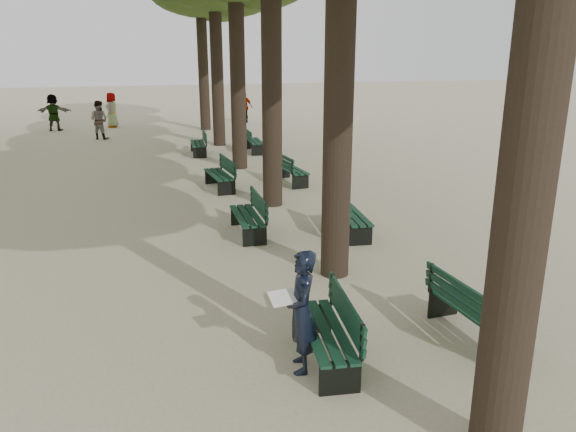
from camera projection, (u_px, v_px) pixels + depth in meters
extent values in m
plane|color=#BAAF8D|center=(302.00, 370.00, 7.38)|extent=(120.00, 120.00, 0.00)
cylinder|color=#33261C|center=(538.00, 86.00, 4.82)|extent=(0.52, 0.52, 7.50)
cylinder|color=#33261C|center=(340.00, 67.00, 9.45)|extent=(0.52, 0.52, 7.50)
cylinder|color=#33261C|center=(272.00, 61.00, 14.07)|extent=(0.52, 0.52, 7.50)
cylinder|color=#33261C|center=(237.00, 58.00, 18.70)|extent=(0.52, 0.52, 7.50)
cylinder|color=#33261C|center=(217.00, 56.00, 23.33)|extent=(0.52, 0.52, 7.50)
cylinder|color=#33261C|center=(203.00, 54.00, 27.96)|extent=(0.52, 0.52, 7.50)
cube|color=black|center=(324.00, 346.00, 7.54)|extent=(0.70, 1.84, 0.45)
cube|color=black|center=(325.00, 331.00, 7.48)|extent=(0.72, 1.85, 0.04)
cube|color=black|center=(346.00, 311.00, 7.44)|extent=(0.22, 1.79, 0.40)
cube|color=black|center=(247.00, 225.00, 12.65)|extent=(0.52, 1.80, 0.45)
cube|color=black|center=(247.00, 216.00, 12.59)|extent=(0.54, 1.80, 0.04)
cube|color=black|center=(259.00, 203.00, 12.58)|extent=(0.04, 1.80, 0.40)
cube|color=black|center=(219.00, 182.00, 16.75)|extent=(0.72, 1.85, 0.45)
cube|color=black|center=(219.00, 174.00, 16.68)|extent=(0.74, 1.85, 0.04)
cube|color=black|center=(228.00, 165.00, 16.70)|extent=(0.24, 1.79, 0.40)
cube|color=black|center=(198.00, 149.00, 22.18)|extent=(0.59, 1.82, 0.45)
cube|color=black|center=(198.00, 143.00, 22.11)|extent=(0.61, 1.82, 0.04)
cube|color=black|center=(205.00, 136.00, 22.09)|extent=(0.11, 1.80, 0.40)
cube|color=black|center=(475.00, 325.00, 8.11)|extent=(0.64, 1.83, 0.45)
cube|color=black|center=(477.00, 311.00, 8.04)|extent=(0.66, 1.83, 0.04)
cube|color=black|center=(462.00, 296.00, 7.88)|extent=(0.16, 1.80, 0.40)
cube|color=black|center=(351.00, 224.00, 12.71)|extent=(0.68, 1.84, 0.45)
cube|color=black|center=(352.00, 215.00, 12.65)|extent=(0.70, 1.84, 0.04)
cube|color=black|center=(340.00, 204.00, 12.52)|extent=(0.20, 1.80, 0.40)
cube|color=black|center=(292.00, 176.00, 17.49)|extent=(0.70, 1.84, 0.45)
cube|color=black|center=(292.00, 169.00, 17.42)|extent=(0.72, 1.85, 0.04)
cube|color=black|center=(283.00, 161.00, 17.25)|extent=(0.23, 1.79, 0.40)
cube|color=black|center=(255.00, 147.00, 22.71)|extent=(0.58, 1.82, 0.45)
cube|color=black|center=(255.00, 141.00, 22.65)|extent=(0.60, 1.82, 0.04)
cube|color=black|center=(248.00, 135.00, 22.51)|extent=(0.10, 1.80, 0.40)
imported|color=black|center=(302.00, 312.00, 7.18)|extent=(0.44, 0.71, 1.65)
cube|color=white|center=(283.00, 298.00, 7.06)|extent=(0.37, 0.29, 0.12)
imported|color=#262628|center=(99.00, 120.00, 25.76)|extent=(0.92, 0.72, 1.76)
imported|color=#262628|center=(54.00, 112.00, 28.40)|extent=(1.75, 0.75, 1.84)
imported|color=#262628|center=(112.00, 110.00, 29.63)|extent=(0.61, 0.96, 1.82)
imported|color=#262628|center=(244.00, 107.00, 31.53)|extent=(1.02, 0.92, 1.76)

